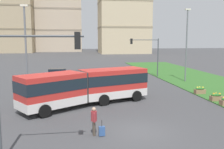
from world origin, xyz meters
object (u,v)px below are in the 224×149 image
at_px(apartment_tower_westcentre, 58,1).
at_px(streetlight_median, 187,42).
at_px(flower_planter_3, 200,90).
at_px(articulated_bus, 87,86).
at_px(streetlight_left, 26,47).
at_px(traffic_light_far_right, 148,50).
at_px(apartment_tower_centre, 124,3).
at_px(rolling_suitcase, 102,131).
at_px(flower_planter_2, 216,97).
at_px(traffic_light_near_left, 26,74).
at_px(car_navy_sedan, 58,74).
at_px(pedestrian_crossing, 94,119).
at_px(apartment_tower_west, 7,8).

bearing_deg(apartment_tower_westcentre, streetlight_median, -76.93).
bearing_deg(apartment_tower_westcentre, flower_planter_3, -79.04).
bearing_deg(articulated_bus, streetlight_left, 144.73).
relative_size(traffic_light_far_right, apartment_tower_centre, 0.15).
height_order(rolling_suitcase, apartment_tower_centre, apartment_tower_centre).
bearing_deg(apartment_tower_centre, streetlight_left, -108.40).
distance_m(flower_planter_2, traffic_light_near_left, 18.36).
relative_size(articulated_bus, flower_planter_2, 10.53).
bearing_deg(rolling_suitcase, traffic_light_near_left, -145.11).
bearing_deg(apartment_tower_centre, flower_planter_2, -95.22).
xyz_separation_m(flower_planter_2, apartment_tower_centre, (7.23, 79.11, 18.90)).
bearing_deg(streetlight_median, flower_planter_3, -103.82).
distance_m(car_navy_sedan, pedestrian_crossing, 22.24).
bearing_deg(articulated_bus, apartment_tower_westcentre, 93.88).
distance_m(car_navy_sedan, apartment_tower_west, 83.27).
height_order(car_navy_sedan, apartment_tower_westcentre, apartment_tower_westcentre).
relative_size(streetlight_left, apartment_tower_centre, 0.23).
height_order(car_navy_sedan, streetlight_left, streetlight_left).
bearing_deg(articulated_bus, car_navy_sedan, 102.05).
relative_size(flower_planter_3, apartment_tower_westcentre, 0.02).
xyz_separation_m(pedestrian_crossing, traffic_light_near_left, (-3.32, -2.83, 3.20)).
height_order(rolling_suitcase, streetlight_median, streetlight_median).
bearing_deg(car_navy_sedan, flower_planter_3, -39.00).
bearing_deg(rolling_suitcase, streetlight_left, 117.97).
bearing_deg(flower_planter_2, traffic_light_near_left, -148.12).
distance_m(flower_planter_2, apartment_tower_west, 102.57).
bearing_deg(car_navy_sedan, pedestrian_crossing, -81.83).
xyz_separation_m(articulated_bus, flower_planter_2, (11.95, -0.60, -1.23)).
relative_size(articulated_bus, apartment_tower_west, 0.32).
distance_m(flower_planter_3, streetlight_median, 9.32).
height_order(flower_planter_2, traffic_light_near_left, traffic_light_near_left).
distance_m(car_navy_sedan, traffic_light_near_left, 25.08).
bearing_deg(apartment_tower_centre, pedestrian_crossing, -102.60).
bearing_deg(rolling_suitcase, articulated_bus, 93.54).
bearing_deg(articulated_bus, flower_planter_2, -2.88).
distance_m(apartment_tower_westcentre, apartment_tower_centre, 33.03).
bearing_deg(traffic_light_far_right, apartment_tower_centre, 81.82).
bearing_deg(rolling_suitcase, apartment_tower_westcentre, 93.85).
bearing_deg(pedestrian_crossing, streetlight_left, 116.58).
height_order(traffic_light_near_left, traffic_light_far_right, traffic_light_near_left).
bearing_deg(streetlight_left, apartment_tower_centre, 71.60).
height_order(flower_planter_3, apartment_tower_westcentre, apartment_tower_westcentre).
height_order(articulated_bus, streetlight_median, streetlight_median).
bearing_deg(streetlight_median, flower_planter_2, -99.94).
distance_m(pedestrian_crossing, apartment_tower_westcentre, 108.42).
distance_m(rolling_suitcase, flower_planter_3, 15.22).
height_order(pedestrian_crossing, traffic_light_near_left, traffic_light_near_left).
xyz_separation_m(traffic_light_near_left, apartment_tower_centre, (22.50, 88.60, 15.12)).
height_order(car_navy_sedan, traffic_light_far_right, traffic_light_far_right).
bearing_deg(traffic_light_near_left, articulated_bus, 71.86).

